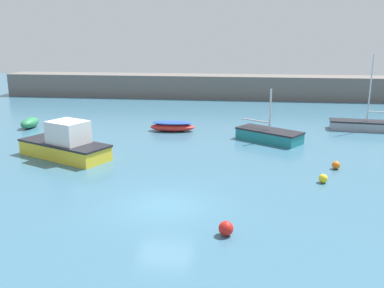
{
  "coord_description": "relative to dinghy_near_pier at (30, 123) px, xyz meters",
  "views": [
    {
      "loc": [
        3.43,
        -17.67,
        7.53
      ],
      "look_at": [
        0.27,
        8.04,
        0.79
      ],
      "focal_mm": 40.0,
      "sensor_mm": 36.0,
      "label": 1
    }
  ],
  "objects": [
    {
      "name": "rowboat_with_red_cover",
      "position": [
        11.75,
        0.28,
        -0.02
      ],
      "size": [
        3.58,
        1.6,
        0.78
      ],
      "rotation": [
        0.0,
        0.0,
        0.05
      ],
      "color": "red",
      "rests_on": "ground_plane"
    },
    {
      "name": "mooring_buoy_yellow",
      "position": [
        21.51,
        -10.7,
        -0.18
      ],
      "size": [
        0.47,
        0.47,
        0.47
      ],
      "primitive_type": "sphere",
      "color": "yellow",
      "rests_on": "ground_plane"
    },
    {
      "name": "harbor_breakwater",
      "position": [
        13.89,
        18.85,
        0.91
      ],
      "size": [
        50.72,
        3.79,
        2.66
      ],
      "primitive_type": "cube",
      "color": "#66605B",
      "rests_on": "ground_plane"
    },
    {
      "name": "sailboat_tall_mast",
      "position": [
        27.05,
        2.39,
        -0.0
      ],
      "size": [
        5.75,
        2.23,
        5.99
      ],
      "rotation": [
        0.0,
        0.0,
        3.03
      ],
      "color": "gray",
      "rests_on": "ground_plane"
    },
    {
      "name": "mooring_buoy_red",
      "position": [
        16.78,
        -17.27,
        -0.13
      ],
      "size": [
        0.58,
        0.58,
        0.58
      ],
      "primitive_type": "sphere",
      "color": "red",
      "rests_on": "ground_plane"
    },
    {
      "name": "motorboat_with_cabin",
      "position": [
        6.43,
        -7.87,
        0.43
      ],
      "size": [
        6.49,
        4.68,
        2.35
      ],
      "rotation": [
        0.0,
        0.0,
        2.69
      ],
      "color": "yellow",
      "rests_on": "ground_plane"
    },
    {
      "name": "ground_plane",
      "position": [
        13.89,
        -14.64,
        -0.51
      ],
      "size": [
        120.0,
        120.0,
        0.2
      ],
      "primitive_type": "cube",
      "color": "#38667F"
    },
    {
      "name": "dinghy_near_pier",
      "position": [
        0.0,
        0.0,
        0.0
      ],
      "size": [
        1.11,
        2.27,
        0.83
      ],
      "rotation": [
        0.0,
        0.0,
        1.56
      ],
      "color": "#287A4C",
      "rests_on": "ground_plane"
    },
    {
      "name": "sailboat_short_mast",
      "position": [
        19.17,
        -2.11,
        0.02
      ],
      "size": [
        4.92,
        4.2,
        3.75
      ],
      "rotation": [
        0.0,
        0.0,
        5.68
      ],
      "color": "teal",
      "rests_on": "ground_plane"
    },
    {
      "name": "mooring_buoy_orange",
      "position": [
        22.63,
        -8.24,
        -0.18
      ],
      "size": [
        0.46,
        0.46,
        0.46
      ],
      "primitive_type": "sphere",
      "color": "orange",
      "rests_on": "ground_plane"
    }
  ]
}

